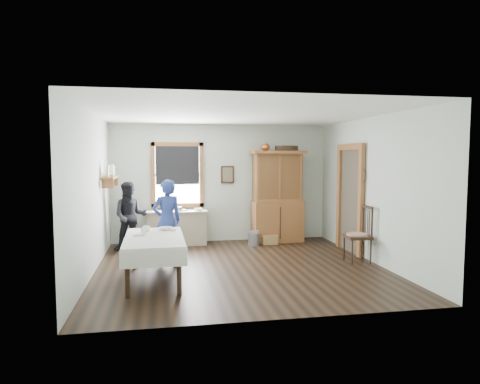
{
  "coord_description": "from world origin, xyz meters",
  "views": [
    {
      "loc": [
        -1.34,
        -7.34,
        1.95
      ],
      "look_at": [
        0.05,
        0.3,
        1.32
      ],
      "focal_mm": 32.0,
      "sensor_mm": 36.0,
      "label": 1
    }
  ],
  "objects_px": {
    "figure_dark": "(130,219)",
    "spindle_chair": "(358,234)",
    "work_counter": "(177,228)",
    "woman_blue": "(167,224)",
    "china_hutch": "(277,196)",
    "dining_table": "(154,259)",
    "pail": "(254,239)",
    "wicker_basket": "(270,240)"
  },
  "relations": [
    {
      "from": "woman_blue",
      "to": "dining_table",
      "type": "bearing_deg",
      "value": 61.93
    },
    {
      "from": "dining_table",
      "to": "woman_blue",
      "type": "xyz_separation_m",
      "value": [
        0.21,
        1.27,
        0.36
      ]
    },
    {
      "from": "work_counter",
      "to": "figure_dark",
      "type": "relative_size",
      "value": 1.0
    },
    {
      "from": "china_hutch",
      "to": "spindle_chair",
      "type": "xyz_separation_m",
      "value": [
        0.95,
        -2.18,
        -0.52
      ]
    },
    {
      "from": "spindle_chair",
      "to": "woman_blue",
      "type": "distance_m",
      "value": 3.56
    },
    {
      "from": "dining_table",
      "to": "pail",
      "type": "distance_m",
      "value": 3.2
    },
    {
      "from": "wicker_basket",
      "to": "woman_blue",
      "type": "xyz_separation_m",
      "value": [
        -2.29,
        -1.21,
        0.61
      ]
    },
    {
      "from": "pail",
      "to": "woman_blue",
      "type": "distance_m",
      "value": 2.28
    },
    {
      "from": "work_counter",
      "to": "woman_blue",
      "type": "bearing_deg",
      "value": -97.66
    },
    {
      "from": "dining_table",
      "to": "pail",
      "type": "bearing_deg",
      "value": 48.47
    },
    {
      "from": "woman_blue",
      "to": "work_counter",
      "type": "bearing_deg",
      "value": -117.3
    },
    {
      "from": "dining_table",
      "to": "figure_dark",
      "type": "xyz_separation_m",
      "value": [
        -0.53,
        2.36,
        0.31
      ]
    },
    {
      "from": "spindle_chair",
      "to": "woman_blue",
      "type": "bearing_deg",
      "value": 171.24
    },
    {
      "from": "china_hutch",
      "to": "pail",
      "type": "relative_size",
      "value": 7.46
    },
    {
      "from": "china_hutch",
      "to": "pail",
      "type": "bearing_deg",
      "value": -151.42
    },
    {
      "from": "china_hutch",
      "to": "figure_dark",
      "type": "height_order",
      "value": "china_hutch"
    },
    {
      "from": "wicker_basket",
      "to": "figure_dark",
      "type": "relative_size",
      "value": 0.25
    },
    {
      "from": "china_hutch",
      "to": "figure_dark",
      "type": "relative_size",
      "value": 1.57
    },
    {
      "from": "spindle_chair",
      "to": "pail",
      "type": "bearing_deg",
      "value": 133.5
    },
    {
      "from": "work_counter",
      "to": "figure_dark",
      "type": "bearing_deg",
      "value": -154.86
    },
    {
      "from": "woman_blue",
      "to": "figure_dark",
      "type": "relative_size",
      "value": 1.07
    },
    {
      "from": "dining_table",
      "to": "spindle_chair",
      "type": "distance_m",
      "value": 3.75
    },
    {
      "from": "dining_table",
      "to": "china_hutch",
      "type": "bearing_deg",
      "value": 45.05
    },
    {
      "from": "china_hutch",
      "to": "dining_table",
      "type": "relative_size",
      "value": 1.18
    },
    {
      "from": "work_counter",
      "to": "woman_blue",
      "type": "height_order",
      "value": "woman_blue"
    },
    {
      "from": "china_hutch",
      "to": "woman_blue",
      "type": "height_order",
      "value": "china_hutch"
    },
    {
      "from": "china_hutch",
      "to": "figure_dark",
      "type": "bearing_deg",
      "value": -174.3
    },
    {
      "from": "china_hutch",
      "to": "woman_blue",
      "type": "distance_m",
      "value": 2.96
    },
    {
      "from": "work_counter",
      "to": "pail",
      "type": "relative_size",
      "value": 4.76
    },
    {
      "from": "spindle_chair",
      "to": "wicker_basket",
      "type": "height_order",
      "value": "spindle_chair"
    },
    {
      "from": "figure_dark",
      "to": "pail",
      "type": "bearing_deg",
      "value": 1.4
    },
    {
      "from": "work_counter",
      "to": "wicker_basket",
      "type": "bearing_deg",
      "value": -7.49
    },
    {
      "from": "work_counter",
      "to": "spindle_chair",
      "type": "relative_size",
      "value": 1.26
    },
    {
      "from": "wicker_basket",
      "to": "spindle_chair",
      "type": "bearing_deg",
      "value": -57.92
    },
    {
      "from": "spindle_chair",
      "to": "figure_dark",
      "type": "relative_size",
      "value": 0.79
    },
    {
      "from": "work_counter",
      "to": "dining_table",
      "type": "height_order",
      "value": "work_counter"
    },
    {
      "from": "china_hutch",
      "to": "pail",
      "type": "height_order",
      "value": "china_hutch"
    },
    {
      "from": "figure_dark",
      "to": "spindle_chair",
      "type": "bearing_deg",
      "value": -22.2
    },
    {
      "from": "wicker_basket",
      "to": "woman_blue",
      "type": "relative_size",
      "value": 0.24
    },
    {
      "from": "work_counter",
      "to": "figure_dark",
      "type": "xyz_separation_m",
      "value": [
        -0.98,
        -0.44,
        0.29
      ]
    },
    {
      "from": "work_counter",
      "to": "wicker_basket",
      "type": "height_order",
      "value": "work_counter"
    },
    {
      "from": "spindle_chair",
      "to": "pail",
      "type": "xyz_separation_m",
      "value": [
        -1.58,
        1.81,
        -0.39
      ]
    }
  ]
}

